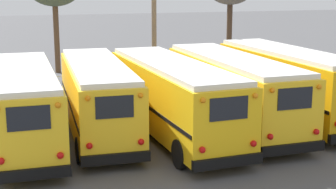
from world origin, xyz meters
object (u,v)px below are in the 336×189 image
Objects in this scene: school_bus_0 at (25,104)px; school_bus_1 at (97,95)px; school_bus_3 at (232,88)px; school_bus_2 at (172,95)px; utility_pole at (154,6)px; school_bus_4 at (287,82)px.

school_bus_1 is at bearing 15.20° from school_bus_0.
school_bus_0 is at bearing -164.80° from school_bus_1.
school_bus_0 reaches higher than school_bus_1.
school_bus_2 is at bearing -169.41° from school_bus_3.
school_bus_0 is 8.91m from school_bus_3.
utility_pole is (8.42, 11.43, 3.11)m from school_bus_0.
school_bus_4 is (11.87, 0.58, 0.09)m from school_bus_0.
utility_pole is at bearing 92.49° from school_bus_3.
school_bus_0 is 11.89m from school_bus_4.
school_bus_1 is 5.97m from school_bus_3.
school_bus_0 is 0.91× the size of school_bus_2.
school_bus_3 is at bearing 1.42° from school_bus_0.
school_bus_2 is 1.02× the size of school_bus_3.
school_bus_1 is 3.18m from school_bus_2.
school_bus_0 is at bearing -126.37° from utility_pole.
utility_pole is (-3.46, 10.85, 3.02)m from school_bus_4.
utility_pole is at bearing 62.84° from school_bus_1.
school_bus_3 reaches higher than school_bus_0.
school_bus_4 is at bearing 6.92° from school_bus_3.
school_bus_4 is (8.91, -0.23, 0.12)m from school_bus_1.
utility_pole reaches higher than school_bus_2.
school_bus_3 is at bearing -5.64° from school_bus_1.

